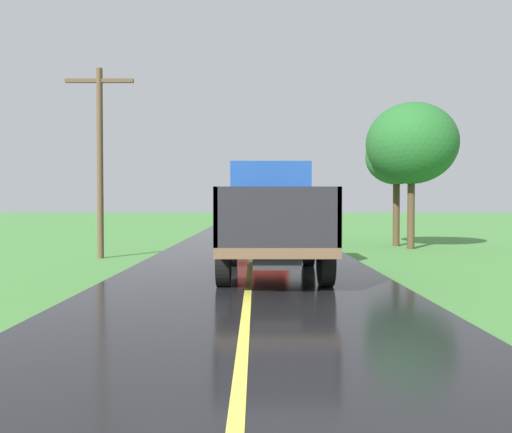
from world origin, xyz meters
The scene contains 5 objects.
banana_truck_near centered at (0.54, 11.18, 1.47)m, with size 2.38×5.82×2.80m.
banana_truck_far centered at (0.47, 24.02, 1.47)m, with size 2.38×5.81×2.80m.
utility_pole_roadside centered at (-4.91, 14.67, 3.38)m, with size 2.20×0.20×6.15m.
roadside_tree_near_left centered at (6.05, 19.32, 3.71)m, with size 2.59×2.59×4.91m.
roadside_tree_mid_right centered at (6.25, 17.99, 4.12)m, with size 3.53×3.53×5.73m.
Camera 1 is at (0.16, -1.32, 1.77)m, focal length 34.51 mm.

